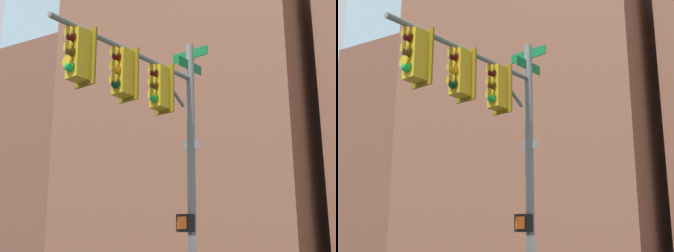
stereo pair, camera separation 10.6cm
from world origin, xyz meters
The scene contains 4 objects.
signal_pole_assembly centered at (0.16, 1.42, 5.04)m, with size 1.37×4.82×7.28m.
building_brick_nearside centered at (18.97, -37.68, 22.13)m, with size 27.98×15.29×44.26m, color brown.
building_brick_midblock centered at (32.88, -39.46, 14.16)m, with size 22.58×18.08×28.33m, color brown.
building_glass_tower centered at (35.00, -48.52, 35.20)m, with size 29.38×25.95×70.39m, color #8CB2C6.
Camera 1 is at (-5.07, 10.02, 2.25)m, focal length 50.30 mm.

